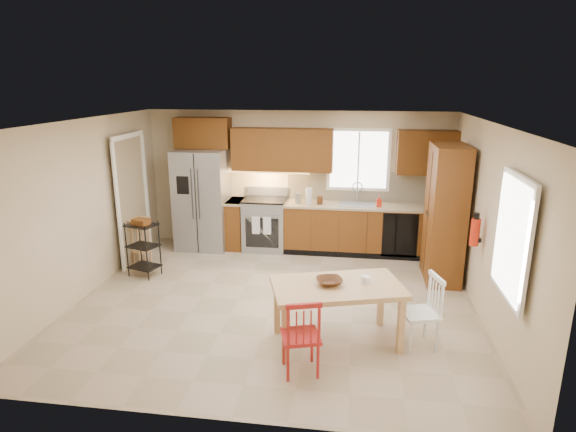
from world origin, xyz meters
The scene contains 33 objects.
floor centered at (0.00, 0.00, 0.00)m, with size 5.50×5.50×0.00m, color tan.
ceiling centered at (0.00, 0.00, 2.50)m, with size 5.50×5.00×0.02m, color silver.
wall_back centered at (0.00, 2.50, 1.25)m, with size 5.50×0.02×2.50m, color #CCB793.
wall_front centered at (0.00, -2.50, 1.25)m, with size 5.50×0.02×2.50m, color #CCB793.
wall_left centered at (-2.75, 0.00, 1.25)m, with size 0.02×5.00×2.50m, color #CCB793.
wall_right centered at (2.75, 0.00, 1.25)m, with size 0.02×5.00×2.50m, color #CCB793.
refrigerator centered at (-1.70, 2.12, 0.91)m, with size 0.92×0.75×1.82m, color gray.
range_stove centered at (-0.55, 2.19, 0.46)m, with size 0.76×0.63×0.92m, color gray.
base_cabinet_narrow centered at (-1.10, 2.20, 0.45)m, with size 0.30×0.60×0.90m, color brown.
base_cabinet_run centered at (1.29, 2.20, 0.45)m, with size 2.92×0.60×0.90m, color brown.
dishwasher centered at (1.85, 1.91, 0.45)m, with size 0.60×0.02×0.78m, color black.
backsplash centered at (1.29, 2.48, 1.18)m, with size 2.92×0.03×0.55m, color beige.
upper_over_fridge centered at (-1.70, 2.33, 2.10)m, with size 1.00×0.35×0.55m, color #58320E.
upper_left_block centered at (-0.25, 2.33, 1.83)m, with size 1.80×0.35×0.75m, color #58320E.
upper_right_block centered at (2.25, 2.33, 1.83)m, with size 1.00×0.35×0.75m, color #58320E.
window_back centered at (1.10, 2.48, 1.65)m, with size 1.12×0.04×1.12m, color white.
sink centered at (1.10, 2.20, 0.86)m, with size 0.62×0.46×0.16m, color gray.
undercab_glow centered at (-0.55, 2.30, 1.43)m, with size 1.60×0.30×0.01m, color #FFBF66.
soap_bottle centered at (1.48, 2.10, 1.00)m, with size 0.09×0.09×0.19m, color red.
paper_towel centered at (0.25, 2.15, 1.04)m, with size 0.12×0.12×0.28m, color silver.
canister_steel centered at (0.05, 2.15, 0.99)m, with size 0.11×0.11×0.18m, color gray.
canister_wood centered at (0.45, 2.12, 0.97)m, with size 0.10×0.10×0.14m, color #4F2B15.
pantry centered at (2.43, 1.20, 1.05)m, with size 0.50×0.95×2.10m, color brown.
fire_extinguisher centered at (2.63, 0.15, 1.10)m, with size 0.12×0.12×0.36m, color red.
window_right centered at (2.68, -1.15, 1.45)m, with size 0.04×1.02×1.32m, color white.
doorway centered at (-2.67, 1.30, 1.05)m, with size 0.04×0.95×2.10m, color #8C7A59.
dining_table centered at (0.90, -0.97, 0.36)m, with size 1.48×0.83×0.72m, color tan, non-canonical shape.
chair_red centered at (0.55, -1.62, 0.44)m, with size 0.41×0.41×0.87m, color #A91C1A, non-canonical shape.
chair_white centered at (1.85, -0.92, 0.44)m, with size 0.41×0.41×0.87m, color silver, non-canonical shape.
table_bowl centered at (0.80, -0.97, 0.73)m, with size 0.30×0.30×0.07m, color #4F2B15.
table_jar centered at (1.22, -0.88, 0.76)m, with size 0.10×0.10×0.12m, color silver.
bar_stool centered at (-2.50, 1.17, 0.39)m, with size 0.38×0.38×0.78m, color tan, non-canonical shape.
utility_cart centered at (-2.22, 0.66, 0.44)m, with size 0.44×0.34×0.89m, color black, non-canonical shape.
Camera 1 is at (1.05, -6.12, 3.00)m, focal length 30.00 mm.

